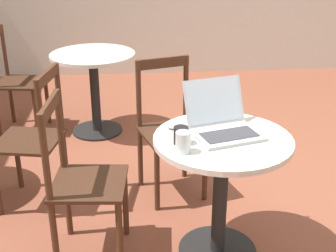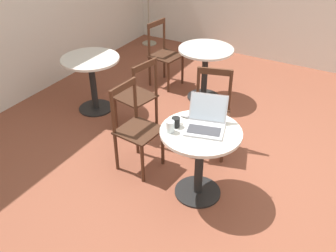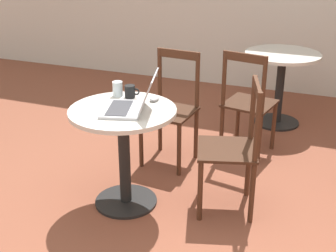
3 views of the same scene
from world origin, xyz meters
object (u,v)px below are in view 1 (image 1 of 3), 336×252
chair_near_back (81,182)px  chair_far_front (35,141)px  cafe_table_near (221,171)px  chair_near_right (170,130)px  mug (181,135)px  cafe_table_mid (94,75)px  chair_mid_back (15,82)px  laptop (223,123)px  mouse (176,126)px  drinking_glass (183,142)px

chair_near_back → chair_far_front: size_ratio=1.00×
cafe_table_near → chair_far_front: bearing=60.1°
cafe_table_near → chair_near_right: chair_near_right is taller
chair_far_front → mug: size_ratio=8.31×
cafe_table_mid → chair_mid_back: chair_mid_back is taller
cafe_table_near → laptop: size_ratio=1.70×
cafe_table_mid → chair_near_back: 1.74m
cafe_table_mid → mug: mug is taller
cafe_table_near → laptop: (0.07, -0.01, 0.25)m
chair_near_back → mouse: chair_near_back is taller
chair_mid_back → mouse: chair_mid_back is taller
mouse → drinking_glass: bearing=-179.0°
chair_mid_back → drinking_glass: chair_mid_back is taller
chair_near_back → mouse: (0.07, -0.53, 0.29)m
laptop → mug: (-0.12, 0.24, -0.01)m
chair_near_right → chair_far_front: bearing=95.9°
cafe_table_near → laptop: bearing=-8.8°
mug → drinking_glass: size_ratio=1.05×
cafe_table_near → mouse: (0.14, 0.23, 0.21)m
chair_near_right → chair_far_front: 0.90m
cafe_table_mid → chair_far_front: chair_far_front is taller
cafe_table_near → mouse: 0.35m
chair_far_front → mouse: chair_far_front is taller
laptop → mug: 0.27m
mug → mouse: bearing=1.8°
chair_mid_back → mug: (-1.95, -1.27, 0.32)m
chair_mid_back → mouse: (-1.76, -1.26, 0.29)m
cafe_table_near → drinking_glass: bearing=123.1°
chair_mid_back → chair_far_front: (-1.27, -0.39, 0.00)m
laptop → mouse: size_ratio=4.34×
chair_far_front → drinking_glass: chair_far_front is taller
chair_near_right → mug: size_ratio=8.31×
chair_near_right → chair_mid_back: size_ratio=1.00×
cafe_table_near → chair_near_back: 0.77m
chair_mid_back → laptop: laptop is taller
cafe_table_near → mug: mug is taller
chair_near_back → drinking_glass: (-0.22, -0.53, 0.32)m
chair_far_front → mug: chair_far_front is taller
chair_mid_back → cafe_table_near: bearing=-141.8°
chair_mid_back → laptop: size_ratio=2.17×
chair_near_back → laptop: 0.84m
cafe_table_near → chair_mid_back: bearing=38.2°
chair_near_back → chair_mid_back: same height
cafe_table_mid → laptop: (-1.73, -0.80, 0.25)m
chair_near_back → drinking_glass: chair_near_back is taller
mug → drinking_glass: bearing=179.6°
chair_near_right → mouse: chair_near_right is taller
cafe_table_mid → chair_near_right: size_ratio=0.78×
chair_near_back → chair_far_front: 0.67m
cafe_table_near → chair_near_right: size_ratio=0.78×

